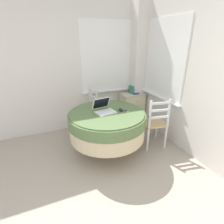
% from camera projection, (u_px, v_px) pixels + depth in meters
% --- Properties ---
extents(corner_room_shell, '(4.40, 4.61, 2.55)m').
position_uv_depth(corner_room_shell, '(124.00, 76.00, 2.85)').
color(corner_room_shell, silver).
rests_on(corner_room_shell, ground_plane).
extents(round_dining_table, '(1.25, 1.25, 0.77)m').
position_uv_depth(round_dining_table, '(107.00, 123.00, 2.85)').
color(round_dining_table, '#4C3D2D').
rests_on(round_dining_table, ground_plane).
extents(laptop, '(0.34, 0.35, 0.21)m').
position_uv_depth(laptop, '(104.00, 109.00, 2.78)').
color(laptop, white).
rests_on(laptop, round_dining_table).
extents(computer_mouse, '(0.06, 0.09, 0.05)m').
position_uv_depth(computer_mouse, '(121.00, 110.00, 2.81)').
color(computer_mouse, black).
rests_on(computer_mouse, round_dining_table).
extents(cell_phone, '(0.09, 0.13, 0.01)m').
position_uv_depth(cell_phone, '(125.00, 111.00, 2.81)').
color(cell_phone, '#B2B7BC').
rests_on(cell_phone, round_dining_table).
extents(dining_chair_near_back_window, '(0.46, 0.44, 0.94)m').
position_uv_depth(dining_chair_near_back_window, '(88.00, 112.00, 3.60)').
color(dining_chair_near_back_window, tan).
rests_on(dining_chair_near_back_window, ground_plane).
extents(dining_chair_near_right_window, '(0.46, 0.48, 0.94)m').
position_uv_depth(dining_chair_near_right_window, '(154.00, 123.00, 3.10)').
color(dining_chair_near_right_window, tan).
rests_on(dining_chair_near_right_window, ground_plane).
extents(corner_cabinet, '(0.52, 0.39, 0.70)m').
position_uv_depth(corner_cabinet, '(132.00, 108.00, 4.10)').
color(corner_cabinet, beige).
rests_on(corner_cabinet, ground_plane).
extents(storage_box, '(0.19, 0.16, 0.17)m').
position_uv_depth(storage_box, '(134.00, 89.00, 3.97)').
color(storage_box, '#387A5B').
rests_on(storage_box, corner_cabinet).
extents(book_on_cabinet, '(0.13, 0.20, 0.02)m').
position_uv_depth(book_on_cabinet, '(135.00, 93.00, 3.96)').
color(book_on_cabinet, '#33478C').
rests_on(book_on_cabinet, corner_cabinet).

